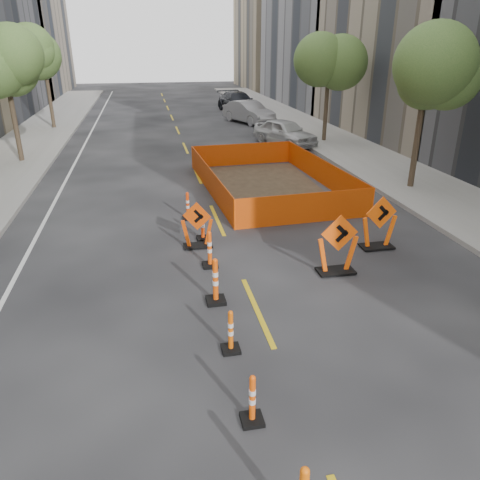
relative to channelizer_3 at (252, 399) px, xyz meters
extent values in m
plane|color=black|center=(0.85, -0.72, -0.46)|extent=(140.00, 140.00, 0.00)
cube|color=gray|center=(9.85, 11.28, -0.38)|extent=(4.00, 90.00, 0.15)
cube|color=gray|center=(17.85, 23.08, 6.54)|extent=(12.00, 16.00, 14.00)
cube|color=tan|center=(17.85, 57.88, 7.54)|extent=(12.00, 14.00, 16.00)
cylinder|color=#382B1E|center=(-7.55, 19.28, 1.12)|extent=(0.24, 0.24, 3.15)
sphere|color=#36622A|center=(-7.55, 19.28, 4.09)|extent=(2.80, 2.80, 2.80)
cylinder|color=#382B1E|center=(-7.55, 29.28, 1.12)|extent=(0.24, 0.24, 3.15)
sphere|color=#36622A|center=(-7.55, 29.28, 4.09)|extent=(2.80, 2.80, 2.80)
cylinder|color=#382B1E|center=(9.25, 11.28, 1.12)|extent=(0.24, 0.24, 3.15)
sphere|color=#36622A|center=(9.25, 11.28, 4.09)|extent=(2.80, 2.80, 2.80)
cylinder|color=#382B1E|center=(9.25, 21.28, 1.12)|extent=(0.24, 0.24, 3.15)
sphere|color=#36622A|center=(9.25, 21.28, 4.09)|extent=(2.80, 2.80, 2.80)
imported|color=silver|center=(6.69, 20.98, 0.29)|extent=(3.40, 4.73, 1.50)
imported|color=gray|center=(6.35, 29.40, 0.34)|extent=(3.40, 5.11, 1.59)
imported|color=black|center=(6.68, 35.29, 0.38)|extent=(3.14, 6.03, 1.67)
camera|label=1|loc=(-1.33, -5.65, 5.19)|focal=35.00mm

